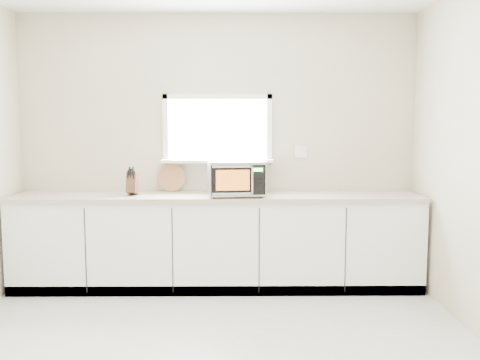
{
  "coord_description": "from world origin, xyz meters",
  "views": [
    {
      "loc": [
        0.18,
        -3.18,
        1.59
      ],
      "look_at": [
        0.22,
        1.55,
        1.08
      ],
      "focal_mm": 38.0,
      "sensor_mm": 36.0,
      "label": 1
    }
  ],
  "objects": [
    {
      "name": "coffee_grinder",
      "position": [
        0.23,
        1.83,
        1.02
      ],
      "size": [
        0.14,
        0.14,
        0.21
      ],
      "rotation": [
        0.0,
        0.0,
        -0.22
      ],
      "color": "#B1B4B9",
      "rests_on": "countertop"
    },
    {
      "name": "countertop",
      "position": [
        0.0,
        1.69,
        0.9
      ],
      "size": [
        3.92,
        0.64,
        0.04
      ],
      "primitive_type": "cube",
      "color": "#BBAF9A",
      "rests_on": "cabinets"
    },
    {
      "name": "microwave",
      "position": [
        0.19,
        1.6,
        1.1
      ],
      "size": [
        0.56,
        0.46,
        0.34
      ],
      "rotation": [
        0.0,
        0.0,
        0.12
      ],
      "color": "black",
      "rests_on": "countertop"
    },
    {
      "name": "cabinets",
      "position": [
        0.0,
        1.7,
        0.44
      ],
      "size": [
        3.92,
        0.6,
        0.88
      ],
      "primitive_type": "cube",
      "color": "white",
      "rests_on": "ground"
    },
    {
      "name": "cutting_board",
      "position": [
        -0.47,
        1.94,
        1.06
      ],
      "size": [
        0.28,
        0.07,
        0.28
      ],
      "primitive_type": "cylinder",
      "rotation": [
        1.4,
        0.0,
        0.0
      ],
      "color": "#A97241",
      "rests_on": "countertop"
    },
    {
      "name": "back_wall",
      "position": [
        0.0,
        2.0,
        1.36
      ],
      "size": [
        4.0,
        0.17,
        2.7
      ],
      "color": "beige",
      "rests_on": "ground"
    },
    {
      "name": "knife_block",
      "position": [
        -0.81,
        1.67,
        1.04
      ],
      "size": [
        0.09,
        0.19,
        0.28
      ],
      "rotation": [
        0.0,
        0.0,
        -0.01
      ],
      "color": "#4F2C1C",
      "rests_on": "countertop"
    }
  ]
}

